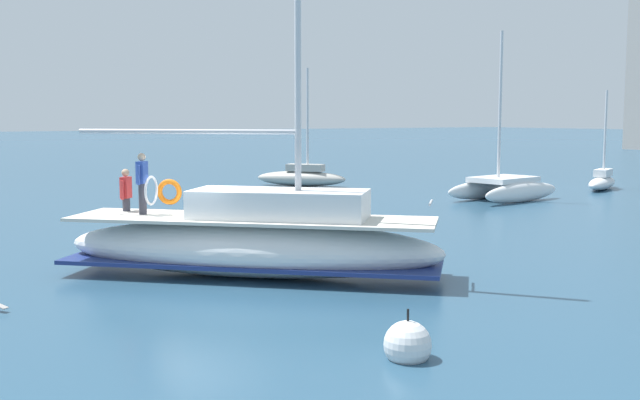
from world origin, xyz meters
name	(u,v)px	position (x,y,z in m)	size (l,w,h in m)	color
ground_plane	(211,274)	(0.00, 0.00, 0.00)	(400.00, 400.00, 0.00)	#284C66
main_sailboat	(254,240)	(0.76, 0.85, 0.91)	(8.27, 8.69, 12.67)	white
moored_catamaran	(503,187)	(-8.59, 18.67, 0.63)	(3.61, 5.97, 7.93)	white
moored_cutter_left	(302,176)	(-20.00, 14.13, 0.55)	(4.88, 4.42, 6.72)	#B7B2A8
moored_cutter_right	(602,181)	(-9.61, 27.11, 0.47)	(2.89, 4.39, 5.40)	silver
mooring_buoy	(408,345)	(7.91, 0.11, 0.24)	(0.80, 0.80, 1.00)	silver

